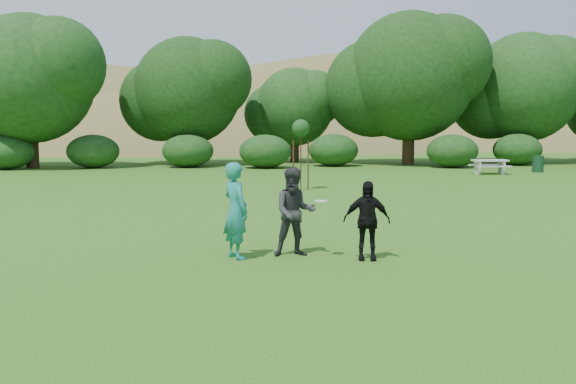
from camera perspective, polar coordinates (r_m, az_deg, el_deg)
The scene contains 10 objects.
ground at distance 12.51m, azimuth 1.26°, elevation -6.54°, with size 120.00×120.00×0.00m, color #19470C.
player_teal at distance 13.01m, azimuth -4.67°, elevation -1.66°, with size 0.72×0.47×1.96m, color #1B7D71.
player_grey at distance 13.22m, azimuth 0.61°, elevation -1.79°, with size 0.89×0.69×1.83m, color #2B2A2D.
player_black at distance 12.96m, azimuth 7.01°, elevation -2.53°, with size 0.94×0.39×1.60m, color black.
trash_can_near at distance 37.46m, azimuth 21.33°, elevation 2.34°, with size 0.60×0.60×0.90m, color #153B24.
frisbee at distance 12.95m, azimuth 2.96°, elevation -0.80°, with size 0.27×0.27×0.03m.
sapling at distance 25.81m, azimuth 1.15°, elevation 5.53°, with size 0.70×0.70×2.85m.
picnic_table at distance 35.26m, azimuth 17.50°, elevation 2.37°, with size 1.80×1.48×0.76m.
hillside at distance 81.91m, azimuth -4.56°, elevation -4.05°, with size 150.00×72.00×52.00m.
tree_row at distance 41.11m, azimuth 1.24°, elevation 9.26°, with size 53.92×10.38×9.62m.
Camera 1 is at (-1.38, -12.11, 2.79)m, focal length 40.00 mm.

